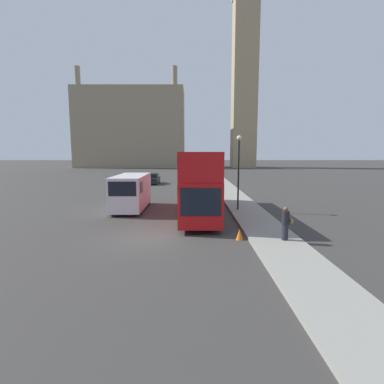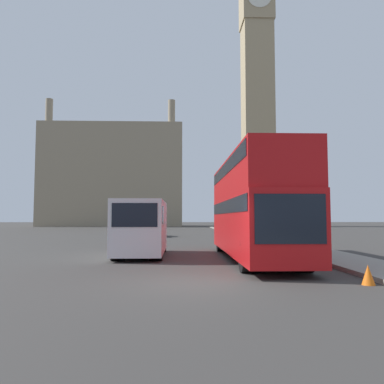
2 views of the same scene
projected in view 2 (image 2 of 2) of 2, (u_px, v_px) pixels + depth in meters
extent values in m
plane|color=#383533|center=(201.00, 284.00, 10.41)|extent=(300.00, 300.00, 0.00)
cube|color=tan|center=(258.00, 124.00, 83.49)|extent=(6.48, 6.48, 45.56)
cube|color=tan|center=(256.00, 5.00, 85.40)|extent=(7.00, 7.00, 9.77)
cube|color=gray|center=(114.00, 177.00, 84.11)|extent=(30.57, 12.48, 22.19)
cylinder|color=gray|center=(49.00, 110.00, 79.34)|extent=(1.50, 1.50, 4.88)
cylinder|color=gray|center=(172.00, 111.00, 80.16)|extent=(1.50, 1.50, 4.88)
cube|color=#B71114|center=(253.00, 225.00, 16.60)|extent=(2.41, 11.38, 2.45)
cube|color=#B71114|center=(252.00, 179.00, 16.74)|extent=(2.41, 11.15, 1.64)
cube|color=black|center=(253.00, 207.00, 16.66)|extent=(2.45, 10.92, 0.55)
cube|color=black|center=(252.00, 169.00, 16.77)|extent=(2.45, 10.69, 0.55)
cube|color=black|center=(290.00, 219.00, 10.93)|extent=(2.12, 0.03, 1.47)
cylinder|color=black|center=(250.00, 257.00, 12.53)|extent=(0.67, 1.05, 1.05)
cylinder|color=black|center=(302.00, 257.00, 12.59)|extent=(0.67, 1.05, 1.05)
cylinder|color=black|center=(223.00, 242.00, 20.47)|extent=(0.67, 1.05, 1.05)
cylinder|color=black|center=(255.00, 242.00, 20.53)|extent=(0.67, 1.05, 1.05)
cube|color=silver|center=(142.00, 227.00, 18.09)|extent=(2.18, 5.88, 2.44)
cube|color=black|center=(135.00, 215.00, 15.18)|extent=(1.86, 0.02, 0.98)
cube|color=black|center=(138.00, 215.00, 16.22)|extent=(2.21, 1.06, 0.78)
cylinder|color=black|center=(118.00, 252.00, 16.00)|extent=(0.55, 0.71, 0.71)
cylinder|color=black|center=(156.00, 252.00, 16.05)|extent=(0.55, 0.71, 0.71)
cylinder|color=black|center=(130.00, 246.00, 19.98)|extent=(0.55, 0.71, 0.71)
cylinder|color=black|center=(161.00, 245.00, 20.03)|extent=(0.55, 0.71, 0.71)
cylinder|color=black|center=(311.00, 200.00, 17.64)|extent=(0.12, 0.12, 5.05)
sphere|color=beige|center=(310.00, 143.00, 17.83)|extent=(0.36, 0.36, 0.36)
cube|color=black|center=(152.00, 231.00, 36.67)|extent=(1.86, 4.43, 0.72)
cube|color=black|center=(152.00, 225.00, 36.82)|extent=(1.68, 2.13, 0.53)
cylinder|color=black|center=(143.00, 234.00, 35.22)|extent=(0.41, 0.68, 0.68)
cylinder|color=black|center=(158.00, 234.00, 35.26)|extent=(0.41, 0.68, 0.68)
cylinder|color=black|center=(146.00, 233.00, 38.05)|extent=(0.41, 0.68, 0.68)
cylinder|color=black|center=(160.00, 233.00, 38.09)|extent=(0.41, 0.68, 0.68)
cone|color=orange|center=(368.00, 275.00, 10.25)|extent=(0.36, 0.36, 0.55)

